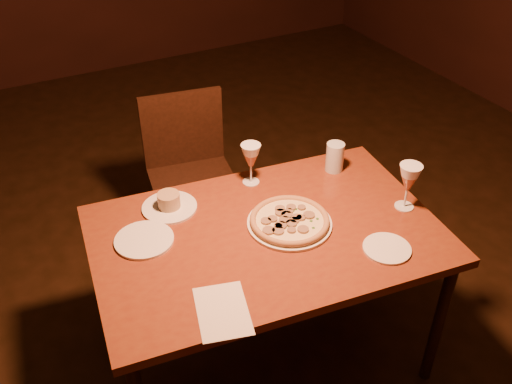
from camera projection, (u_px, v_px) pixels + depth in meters
name	position (u px, v px, depth m)	size (l,w,h in m)	color
floor	(234.00, 380.00, 2.45)	(7.00, 7.00, 0.00)	#331C11
dining_table	(267.00, 244.00, 2.20)	(1.40, 0.99, 0.70)	brown
chair_far	(190.00, 170.00, 2.90)	(0.48, 0.48, 0.86)	black
pizza_plate	(290.00, 221.00, 2.19)	(0.33, 0.33, 0.04)	white
ramekin_saucer	(169.00, 204.00, 2.27)	(0.22, 0.22, 0.07)	white
wine_glass_far	(251.00, 164.00, 2.38)	(0.08, 0.08, 0.19)	#AE6548
wine_glass_right	(408.00, 187.00, 2.23)	(0.09, 0.09, 0.20)	#AE6548
water_tumbler	(335.00, 157.00, 2.47)	(0.08, 0.08, 0.13)	silver
side_plate_left	(144.00, 240.00, 2.11)	(0.22, 0.22, 0.01)	white
side_plate_near	(387.00, 248.00, 2.08)	(0.18, 0.18, 0.01)	white
menu_card	(223.00, 311.00, 1.83)	(0.16, 0.24, 0.00)	white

